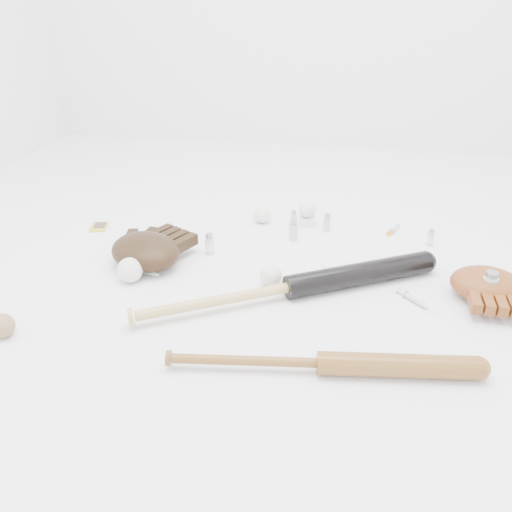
% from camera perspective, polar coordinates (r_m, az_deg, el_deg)
% --- Properties ---
extents(bat_dark, '(0.91, 0.55, 0.07)m').
position_cam_1_polar(bat_dark, '(1.48, 3.93, -3.58)').
color(bat_dark, black).
rests_on(bat_dark, ground).
extents(bat_wood, '(0.79, 0.16, 0.06)m').
position_cam_1_polar(bat_wood, '(1.23, 7.38, -12.04)').
color(bat_wood, brown).
rests_on(bat_wood, ground).
extents(glove_dark, '(0.39, 0.39, 0.11)m').
position_cam_1_polar(glove_dark, '(1.68, -12.51, 0.60)').
color(glove_dark, black).
rests_on(glove_dark, ground).
extents(glove_tan, '(0.26, 0.26, 0.09)m').
position_cam_1_polar(glove_tan, '(1.63, 24.87, -2.92)').
color(glove_tan, brown).
rests_on(glove_tan, ground).
extents(trading_card, '(0.08, 0.10, 0.00)m').
position_cam_1_polar(trading_card, '(2.02, -17.51, 3.19)').
color(trading_card, gold).
rests_on(trading_card, ground).
extents(pedestal, '(0.07, 0.07, 0.03)m').
position_cam_1_polar(pedestal, '(1.95, 5.83, 4.02)').
color(pedestal, white).
rests_on(pedestal, ground).
extents(baseball_on_pedestal, '(0.06, 0.06, 0.06)m').
position_cam_1_polar(baseball_on_pedestal, '(1.93, 5.90, 5.36)').
color(baseball_on_pedestal, white).
rests_on(baseball_on_pedestal, pedestal).
extents(baseball_left, '(0.08, 0.08, 0.08)m').
position_cam_1_polar(baseball_left, '(1.61, -14.21, -1.57)').
color(baseball_left, white).
rests_on(baseball_left, ground).
extents(baseball_upper, '(0.07, 0.07, 0.07)m').
position_cam_1_polar(baseball_upper, '(1.96, 0.72, 4.76)').
color(baseball_upper, white).
rests_on(baseball_upper, ground).
extents(baseball_mid, '(0.07, 0.07, 0.07)m').
position_cam_1_polar(baseball_mid, '(1.54, 1.72, -2.20)').
color(baseball_mid, white).
rests_on(baseball_mid, ground).
extents(baseball_aged, '(0.07, 0.07, 0.07)m').
position_cam_1_polar(baseball_aged, '(1.49, -27.03, -7.11)').
color(baseball_aged, olive).
rests_on(baseball_aged, ground).
extents(syringe_0, '(0.15, 0.06, 0.02)m').
position_cam_1_polar(syringe_0, '(1.65, -12.36, -1.78)').
color(syringe_0, '#ADBCC6').
rests_on(syringe_0, ground).
extents(syringe_1, '(0.12, 0.16, 0.02)m').
position_cam_1_polar(syringe_1, '(1.61, 8.89, -2.14)').
color(syringe_1, '#ADBCC6').
rests_on(syringe_1, ground).
extents(syringe_2, '(0.08, 0.14, 0.02)m').
position_cam_1_polar(syringe_2, '(1.97, 15.55, 3.06)').
color(syringe_2, '#ADBCC6').
rests_on(syringe_2, ground).
extents(syringe_3, '(0.13, 0.13, 0.02)m').
position_cam_1_polar(syringe_3, '(1.54, 17.69, -4.79)').
color(syringe_3, '#ADBCC6').
rests_on(syringe_3, ground).
extents(vial_0, '(0.02, 0.02, 0.06)m').
position_cam_1_polar(vial_0, '(1.93, 4.33, 4.29)').
color(vial_0, '#B5BFC7').
rests_on(vial_0, ground).
extents(vial_1, '(0.03, 0.03, 0.07)m').
position_cam_1_polar(vial_1, '(1.91, 8.10, 3.80)').
color(vial_1, '#B5BFC7').
rests_on(vial_1, ground).
extents(vial_2, '(0.03, 0.03, 0.08)m').
position_cam_1_polar(vial_2, '(1.82, 4.29, 2.98)').
color(vial_2, '#B5BFC7').
rests_on(vial_2, ground).
extents(vial_3, '(0.04, 0.04, 0.10)m').
position_cam_1_polar(vial_3, '(1.60, 25.06, -3.30)').
color(vial_3, '#B5BFC7').
rests_on(vial_3, ground).
extents(vial_4, '(0.03, 0.03, 0.08)m').
position_cam_1_polar(vial_4, '(1.73, -5.32, 1.40)').
color(vial_4, '#B5BFC7').
rests_on(vial_4, ground).
extents(vial_5, '(0.02, 0.02, 0.06)m').
position_cam_1_polar(vial_5, '(1.89, 19.33, 2.03)').
color(vial_5, '#B5BFC7').
rests_on(vial_5, ground).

